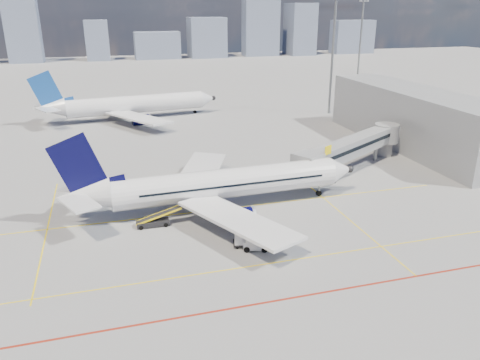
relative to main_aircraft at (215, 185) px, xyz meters
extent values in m
plane|color=gray|center=(0.44, -8.17, -3.22)|extent=(420.00, 420.00, 0.00)
cube|color=yellow|center=(0.44, -0.17, -3.22)|extent=(60.00, 0.18, 0.01)
cube|color=yellow|center=(0.44, -14.17, -3.22)|extent=(80.00, 0.15, 0.01)
cube|color=yellow|center=(14.44, -6.17, -3.22)|extent=(0.15, 28.00, 0.01)
cube|color=yellow|center=(-19.56, -0.17, -3.22)|extent=(0.15, 30.00, 0.01)
cube|color=maroon|center=(0.44, -20.17, -3.22)|extent=(90.00, 0.25, 0.01)
cube|color=gray|center=(22.69, 7.98, 0.68)|extent=(20.84, 13.93, 2.60)
cube|color=black|center=(22.69, 7.98, 0.88)|extent=(20.52, 13.82, 0.55)
cube|color=gray|center=(13.14, 2.33, 0.68)|extent=(4.49, 4.56, 3.00)
cube|color=black|center=(17.44, 4.63, -2.87)|extent=(2.20, 1.00, 0.70)
cylinder|color=slate|center=(17.44, 4.63, -1.52)|extent=(0.56, 0.56, 2.70)
cylinder|color=slate|center=(29.44, 11.83, -1.27)|extent=(0.60, 0.60, 3.90)
cylinder|color=gray|center=(32.44, 13.83, 0.68)|extent=(4.00, 4.00, 3.00)
cylinder|color=gray|center=(32.44, 13.83, -1.27)|extent=(2.40, 2.40, 3.90)
cube|color=yellow|center=(15.94, 2.13, 2.48)|extent=(1.26, 0.82, 1.20)
cube|color=gray|center=(40.44, 17.83, 1.78)|extent=(10.00, 42.00, 10.00)
cube|color=black|center=(35.64, 17.83, 1.78)|extent=(0.25, 40.00, 4.50)
cylinder|color=slate|center=(38.44, 46.83, 9.28)|extent=(0.56, 0.56, 25.00)
cylinder|color=slate|center=(65.44, 81.83, 9.28)|extent=(0.56, 0.56, 25.00)
cube|color=slate|center=(65.44, 81.83, 21.98)|extent=(3.20, 0.40, 0.50)
cube|color=#A8ACAF|center=(64.24, 81.58, 21.98)|extent=(0.60, 0.15, 0.35)
cube|color=#A8ACAF|center=(65.44, 81.58, 21.98)|extent=(0.60, 0.15, 0.35)
cube|color=#A8ACAF|center=(66.64, 81.58, 21.98)|extent=(0.60, 0.15, 0.35)
cube|color=slate|center=(-43.76, 181.83, 12.47)|extent=(13.91, 10.72, 31.38)
cube|color=slate|center=(-12.89, 181.83, 5.73)|extent=(10.37, 9.18, 17.91)
cube|color=slate|center=(14.44, 181.83, 2.98)|extent=(21.21, 10.22, 12.42)
cube|color=slate|center=(38.72, 181.83, 6.17)|extent=(17.42, 13.81, 18.79)
cube|color=slate|center=(66.48, 181.83, 10.41)|extent=(17.63, 8.43, 27.28)
cube|color=slate|center=(87.77, 181.83, 9.45)|extent=(12.85, 15.09, 25.35)
cube|color=slate|center=(117.99, 181.83, 5.25)|extent=(21.84, 9.95, 16.95)
cylinder|color=silver|center=(1.62, 0.05, 0.08)|extent=(27.97, 4.54, 3.62)
cone|color=silver|center=(17.21, 0.57, 0.08)|extent=(3.46, 3.73, 3.62)
sphere|color=black|center=(18.51, 0.61, 0.08)|extent=(1.05, 1.05, 1.02)
cone|color=silver|center=(-15.28, -0.50, 0.59)|extent=(6.06, 3.82, 3.62)
cube|color=black|center=(16.01, 0.53, 0.59)|extent=(1.44, 1.44, 0.42)
cube|color=silver|center=(-0.05, 8.36, -0.92)|extent=(10.25, 16.02, 0.54)
cube|color=silver|center=(0.50, -8.35, -0.92)|extent=(11.05, 15.90, 0.54)
cylinder|color=#070733|center=(0.98, 5.42, -2.08)|extent=(3.41, 2.25, 2.14)
cylinder|color=#070733|center=(1.33, -5.35, -2.08)|extent=(3.41, 2.25, 2.14)
cylinder|color=#A8ACAF|center=(2.74, 5.48, -2.08)|extent=(0.40, 2.20, 2.19)
cylinder|color=#A8ACAF|center=(3.09, -5.29, -2.08)|extent=(0.40, 2.20, 2.19)
cube|color=#070733|center=(-15.28, -0.50, 3.79)|extent=(6.37, 0.51, 7.92)
cube|color=#070733|center=(-13.05, -0.43, 1.56)|extent=(5.25, 0.45, 2.00)
cube|color=silver|center=(-15.75, 2.45, 0.91)|extent=(4.41, 5.84, 0.20)
cube|color=silver|center=(-15.55, -3.49, 0.91)|extent=(4.65, 5.88, 0.20)
cylinder|color=slate|center=(14.15, 0.47, -2.32)|extent=(0.29, 0.29, 1.80)
cylinder|color=black|center=(14.15, 0.47, -2.84)|extent=(0.77, 0.30, 0.76)
cylinder|color=slate|center=(0.61, 2.44, -2.42)|extent=(0.33, 0.33, 1.60)
cylinder|color=black|center=(0.61, 2.44, -2.72)|extent=(1.02, 0.68, 1.00)
cylinder|color=slate|center=(0.77, -2.39, -2.42)|extent=(0.33, 0.33, 1.60)
cylinder|color=black|center=(0.77, -2.39, -2.72)|extent=(1.02, 0.68, 1.00)
cube|color=black|center=(2.02, 1.86, 0.36)|extent=(22.84, 0.85, 0.24)
cube|color=black|center=(2.14, -1.72, 0.36)|extent=(22.84, 0.85, 0.24)
cylinder|color=silver|center=(-5.27, 53.58, 0.08)|extent=(30.15, 7.60, 3.89)
cone|color=silver|center=(11.34, 55.68, 0.08)|extent=(4.05, 4.31, 3.89)
sphere|color=black|center=(12.73, 55.85, 0.08)|extent=(1.22, 1.22, 1.10)
cone|color=silver|center=(-23.26, 51.31, 0.62)|extent=(6.81, 4.65, 3.89)
cube|color=black|center=(10.06, 55.52, 0.62)|extent=(1.67, 1.67, 0.45)
cube|color=silver|center=(-7.87, 62.29, -0.99)|extent=(9.72, 17.24, 0.57)
cube|color=silver|center=(-5.63, 44.50, -0.99)|extent=(12.96, 16.75, 0.57)
cylinder|color=#070733|center=(-6.49, 59.25, -2.24)|extent=(3.85, 2.72, 2.29)
cylinder|color=#070733|center=(-5.04, 47.78, -2.24)|extent=(3.85, 2.72, 2.29)
cylinder|color=#A8ACAF|center=(-4.61, 59.49, -2.24)|extent=(0.64, 2.38, 2.35)
cylinder|color=#A8ACAF|center=(-3.16, 48.02, -2.24)|extent=(0.64, 2.38, 2.35)
cube|color=#154390|center=(-23.26, 51.31, 4.06)|extent=(6.82, 1.17, 8.50)
cube|color=#154390|center=(-20.89, 51.61, 1.67)|extent=(5.61, 1.00, 2.14)
cube|color=silver|center=(-24.06, 54.42, 0.97)|extent=(4.32, 6.16, 0.22)
cube|color=silver|center=(-23.26, 48.10, 0.97)|extent=(5.33, 6.33, 0.22)
cylinder|color=black|center=(-6.58, 56.03, -2.72)|extent=(1.07, 0.77, 1.00)
cylinder|color=black|center=(-5.93, 50.89, -2.72)|extent=(1.07, 0.77, 1.00)
cylinder|color=black|center=(8.08, 55.27, -2.84)|extent=(0.79, 0.37, 0.76)
cube|color=silver|center=(1.60, -11.09, -2.60)|extent=(2.79, 2.03, 0.91)
cube|color=silver|center=(1.17, -10.96, -1.92)|extent=(1.47, 1.58, 0.68)
cube|color=black|center=(1.17, -10.96, -1.69)|extent=(1.34, 1.49, 0.40)
cylinder|color=black|center=(0.55, -11.42, -2.91)|extent=(0.68, 0.42, 0.64)
cylinder|color=black|center=(0.92, -10.23, -2.91)|extent=(0.68, 0.42, 0.64)
cylinder|color=black|center=(2.29, -11.95, -2.91)|extent=(0.68, 0.42, 0.64)
cylinder|color=black|center=(2.65, -10.76, -2.91)|extent=(0.68, 0.42, 0.64)
cube|color=black|center=(1.30, -10.11, -2.91)|extent=(3.76, 2.30, 0.17)
cube|color=silver|center=(0.45, -9.91, -2.06)|extent=(1.79, 1.76, 1.51)
cube|color=silver|center=(2.15, -10.30, -2.06)|extent=(1.79, 1.76, 1.51)
cylinder|color=black|center=(-0.18, -10.47, -3.07)|extent=(0.33, 0.20, 0.31)
cylinder|color=black|center=(0.12, -9.14, -3.07)|extent=(0.33, 0.20, 0.31)
cylinder|color=black|center=(2.47, -11.07, -3.07)|extent=(0.33, 0.20, 0.31)
cylinder|color=black|center=(2.77, -9.75, -3.07)|extent=(0.33, 0.20, 0.31)
cube|color=black|center=(-7.97, -2.64, -2.83)|extent=(3.66, 1.36, 0.61)
cube|color=black|center=(-7.28, -2.65, -1.92)|extent=(5.21, 0.95, 1.60)
cube|color=yellow|center=(-7.27, -2.18, -1.92)|extent=(5.22, 0.15, 1.66)
cube|color=yellow|center=(-7.29, -3.13, -1.92)|extent=(5.22, 0.15, 1.66)
cylinder|color=black|center=(-9.37, -3.22, -2.96)|extent=(0.52, 0.22, 0.52)
cylinder|color=black|center=(-9.35, -2.01, -2.96)|extent=(0.52, 0.22, 0.52)
cylinder|color=black|center=(-6.59, -3.27, -2.96)|extent=(0.52, 0.22, 0.52)
cylinder|color=black|center=(-6.57, -2.06, -2.96)|extent=(0.52, 0.22, 0.52)
imported|color=yellow|center=(3.94, -10.49, -2.46)|extent=(0.64, 0.66, 1.53)
camera|label=1|loc=(-11.83, -51.79, 20.34)|focal=35.00mm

